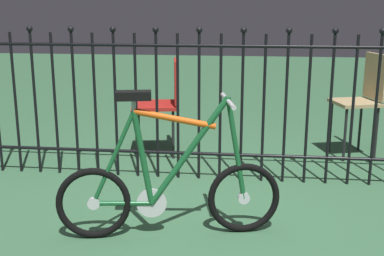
% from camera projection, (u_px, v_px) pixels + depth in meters
% --- Properties ---
extents(ground_plane, '(20.00, 20.00, 0.00)m').
position_uv_depth(ground_plane, '(200.00, 219.00, 3.28)').
color(ground_plane, '#376442').
extents(iron_fence, '(4.20, 0.07, 1.25)m').
position_uv_depth(iron_fence, '(205.00, 101.00, 3.88)').
color(iron_fence, black).
rests_on(iron_fence, ground).
extents(bicycle, '(1.32, 0.43, 0.88)m').
position_uv_depth(bicycle, '(169.00, 187.00, 2.99)').
color(bicycle, black).
rests_on(bicycle, ground).
extents(chair_tan, '(0.46, 0.45, 0.93)m').
position_uv_depth(chair_tan, '(364.00, 94.00, 4.50)').
color(chair_tan, black).
rests_on(chair_tan, ground).
extents(chair_red, '(0.47, 0.46, 0.87)m').
position_uv_depth(chair_red, '(164.00, 97.00, 4.57)').
color(chair_red, black).
rests_on(chair_red, ground).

